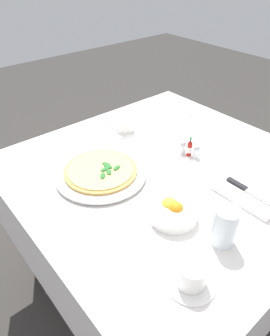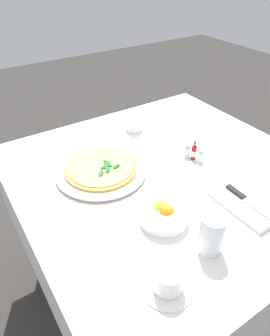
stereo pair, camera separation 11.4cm
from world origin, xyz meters
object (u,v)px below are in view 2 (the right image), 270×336
object	(u,v)px
water_glass_far_right	(211,235)
menu_card	(201,112)
pizza_plate	(101,171)
pizza	(101,168)
coffee_cup_back_corner	(134,126)
dinner_knife	(248,201)
napkin_folded	(246,203)
pepper_shaker	(187,151)
salt_shaker	(200,156)
coffee_cup_left_edge	(168,280)
hot_sauce_bottle	(194,152)
citrus_bowl	(164,214)

from	to	relation	value
water_glass_far_right	menu_card	distance (m)	0.82
menu_card	pizza_plate	bearing A→B (deg)	124.15
pizza	menu_card	size ratio (longest dim) A/B	3.14
coffee_cup_back_corner	dinner_knife	xyz separation A→B (m)	(0.62, 0.04, -0.00)
water_glass_far_right	napkin_folded	world-z (taller)	water_glass_far_right
pepper_shaker	salt_shaker	bearing A→B (deg)	19.65
coffee_cup_left_edge	hot_sauce_bottle	world-z (taller)	hot_sauce_bottle
pizza_plate	menu_card	size ratio (longest dim) A/B	3.93
pizza	menu_card	world-z (taller)	menu_card
salt_shaker	menu_card	world-z (taller)	menu_card
coffee_cup_back_corner	citrus_bowl	world-z (taller)	citrus_bowl
water_glass_far_right	napkin_folded	xyz separation A→B (m)	(-0.06, 0.23, -0.04)
coffee_cup_left_edge	menu_card	xyz separation A→B (m)	(-0.65, 0.71, -0.00)
water_glass_far_right	citrus_bowl	distance (m)	0.16
pepper_shaker	menu_card	xyz separation A→B (m)	(-0.23, 0.28, 0.00)
pizza	dinner_knife	xyz separation A→B (m)	(0.41, 0.31, -0.00)
citrus_bowl	pepper_shaker	xyz separation A→B (m)	(-0.23, 0.29, -0.00)
coffee_cup_back_corner	pepper_shaker	world-z (taller)	coffee_cup_back_corner
pizza	napkin_folded	size ratio (longest dim) A/B	1.21
salt_shaker	pizza_plate	bearing A→B (deg)	-111.60
coffee_cup_back_corner	salt_shaker	distance (m)	0.36
citrus_bowl	menu_card	distance (m)	0.73
pizza_plate	citrus_bowl	xyz separation A→B (m)	(0.32, 0.05, 0.01)
dinner_knife	coffee_cup_back_corner	bearing A→B (deg)	-175.66
citrus_bowl	dinner_knife	bearing A→B (deg)	69.84
citrus_bowl	salt_shaker	xyz separation A→B (m)	(-0.18, 0.31, -0.00)
pizza_plate	salt_shaker	size ratio (longest dim) A/B	5.94
pizza	hot_sauce_bottle	world-z (taller)	hot_sauce_bottle
pizza_plate	citrus_bowl	world-z (taller)	citrus_bowl
citrus_bowl	menu_card	size ratio (longest dim) A/B	1.76
pizza	hot_sauce_bottle	bearing A→B (deg)	71.93
coffee_cup_left_edge	water_glass_far_right	xyz separation A→B (m)	(-0.03, 0.17, 0.02)
water_glass_far_right	citrus_bowl	world-z (taller)	water_glass_far_right
pizza	water_glass_far_right	world-z (taller)	water_glass_far_right
coffee_cup_back_corner	salt_shaker	bearing A→B (deg)	14.19
pizza_plate	hot_sauce_bottle	world-z (taller)	hot_sauce_bottle
coffee_cup_left_edge	coffee_cup_back_corner	size ratio (longest dim) A/B	1.00
coffee_cup_back_corner	napkin_folded	xyz separation A→B (m)	(0.61, 0.04, -0.02)
citrus_bowl	pizza	bearing A→B (deg)	-171.10
citrus_bowl	salt_shaker	distance (m)	0.36
pizza	citrus_bowl	bearing A→B (deg)	8.90
pizza	pepper_shaker	world-z (taller)	pepper_shaker
napkin_folded	water_glass_far_right	bearing A→B (deg)	-74.55
water_glass_far_right	citrus_bowl	bearing A→B (deg)	-166.05
coffee_cup_back_corner	water_glass_far_right	bearing A→B (deg)	-15.24
pizza_plate	pizza	distance (m)	0.01
citrus_bowl	salt_shaker	bearing A→B (deg)	119.39
pizza_plate	coffee_cup_back_corner	size ratio (longest dim) A/B	2.57
pizza	napkin_folded	distance (m)	0.52
napkin_folded	salt_shaker	size ratio (longest dim) A/B	3.92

